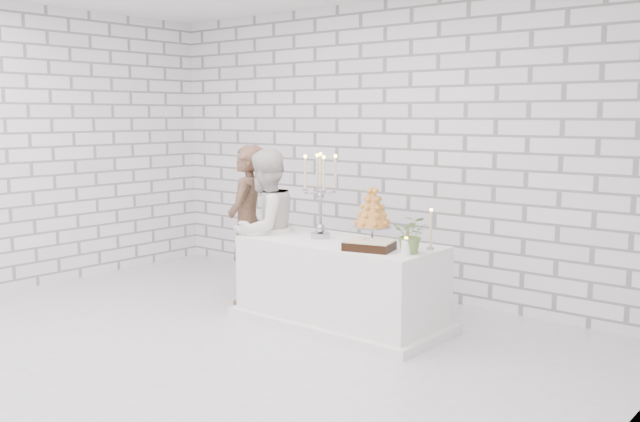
{
  "coord_description": "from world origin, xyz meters",
  "views": [
    {
      "loc": [
        4.11,
        -3.53,
        1.85
      ],
      "look_at": [
        0.43,
        0.93,
        1.05
      ],
      "focal_mm": 39.32,
      "sensor_mm": 36.0,
      "label": 1
    }
  ],
  "objects_px": {
    "cake_table": "(340,283)",
    "candelabra": "(320,195)",
    "croquembouche": "(372,215)",
    "groom": "(247,224)",
    "bride": "(265,230)"
  },
  "relations": [
    {
      "from": "cake_table",
      "to": "groom",
      "type": "height_order",
      "value": "groom"
    },
    {
      "from": "bride",
      "to": "candelabra",
      "type": "height_order",
      "value": "bride"
    },
    {
      "from": "bride",
      "to": "croquembouche",
      "type": "height_order",
      "value": "bride"
    },
    {
      "from": "croquembouche",
      "to": "bride",
      "type": "bearing_deg",
      "value": -174.74
    },
    {
      "from": "cake_table",
      "to": "groom",
      "type": "relative_size",
      "value": 1.16
    },
    {
      "from": "bride",
      "to": "candelabra",
      "type": "bearing_deg",
      "value": 95.83
    },
    {
      "from": "candelabra",
      "to": "croquembouche",
      "type": "xyz_separation_m",
      "value": [
        0.54,
        0.04,
        -0.13
      ]
    },
    {
      "from": "cake_table",
      "to": "candelabra",
      "type": "distance_m",
      "value": 0.79
    },
    {
      "from": "candelabra",
      "to": "groom",
      "type": "bearing_deg",
      "value": 179.25
    },
    {
      "from": "croquembouche",
      "to": "candelabra",
      "type": "bearing_deg",
      "value": -175.46
    },
    {
      "from": "cake_table",
      "to": "bride",
      "type": "distance_m",
      "value": 0.94
    },
    {
      "from": "cake_table",
      "to": "candelabra",
      "type": "xyz_separation_m",
      "value": [
        -0.23,
        0.01,
        0.76
      ]
    },
    {
      "from": "groom",
      "to": "bride",
      "type": "distance_m",
      "value": 0.32
    },
    {
      "from": "cake_table",
      "to": "groom",
      "type": "xyz_separation_m",
      "value": [
        -1.17,
        0.02,
        0.4
      ]
    },
    {
      "from": "groom",
      "to": "croquembouche",
      "type": "relative_size",
      "value": 3.06
    }
  ]
}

